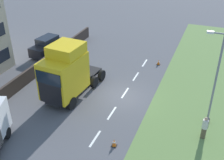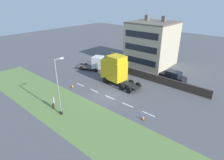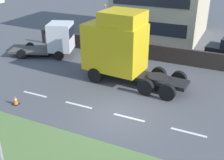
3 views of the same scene
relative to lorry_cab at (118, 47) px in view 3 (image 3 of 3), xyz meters
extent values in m
plane|color=#515156|center=(-4.24, -1.84, -2.41)|extent=(120.00, 120.00, 0.00)
cube|color=white|center=(-4.24, -5.74, -2.41)|extent=(0.16, 1.80, 0.00)
cube|color=white|center=(-4.24, -2.54, -2.41)|extent=(0.16, 1.80, 0.00)
cube|color=white|center=(-4.24, 0.66, -2.41)|extent=(0.16, 1.80, 0.00)
cube|color=white|center=(-4.24, 3.86, -2.41)|extent=(0.16, 1.80, 0.00)
cube|color=#382D28|center=(4.76, -1.84, -1.76)|extent=(0.25, 24.00, 1.30)
cube|color=#1E232D|center=(8.22, 0.63, -0.71)|extent=(0.08, 7.13, 1.19)
cube|color=#1E232D|center=(8.22, 0.63, 1.84)|extent=(0.08, 7.13, 1.19)
cube|color=black|center=(-0.11, -1.31, -1.75)|extent=(1.92, 7.15, 0.24)
cube|color=gold|center=(0.02, 0.27, -0.07)|extent=(2.76, 4.07, 3.12)
cube|color=black|center=(0.18, 2.24, -0.75)|extent=(2.09, 0.23, 1.75)
cube|color=black|center=(0.18, 2.24, 0.62)|extent=(2.21, 0.24, 1.00)
cube|color=gold|center=(-0.03, -0.31, 1.94)|extent=(2.53, 2.71, 0.90)
sphere|color=orange|center=(0.79, 1.38, 2.46)|extent=(0.14, 0.14, 0.14)
cylinder|color=black|center=(-0.24, -2.90, -1.57)|extent=(1.46, 1.46, 0.12)
cylinder|color=black|center=(-1.03, 1.25, -1.89)|extent=(0.40, 1.06, 1.04)
cylinder|color=black|center=(1.22, 1.06, -1.89)|extent=(0.40, 1.06, 1.04)
cylinder|color=black|center=(-1.33, -2.45, -1.89)|extent=(0.40, 1.06, 1.04)
cylinder|color=black|center=(0.92, -2.64, -1.89)|extent=(0.40, 1.06, 1.04)
cylinder|color=black|center=(-1.45, -3.86, -1.89)|extent=(0.40, 1.06, 1.04)
cylinder|color=black|center=(0.80, -4.04, -1.89)|extent=(0.40, 1.06, 1.04)
cube|color=silver|center=(2.33, 6.27, -0.70)|extent=(2.54, 2.42, 2.27)
cube|color=black|center=(2.64, 5.38, -0.24)|extent=(1.70, 0.64, 0.82)
cube|color=#4C4742|center=(1.45, 8.75, -1.92)|extent=(3.07, 3.91, 0.18)
cube|color=#4C4742|center=(2.00, 7.18, -1.04)|extent=(1.95, 0.78, 1.59)
cylinder|color=black|center=(3.21, 6.58, -2.01)|extent=(0.49, 0.83, 0.80)
cylinder|color=black|center=(1.44, 5.95, -2.01)|extent=(0.49, 0.83, 0.80)
cylinder|color=black|center=(2.15, 9.56, -2.01)|extent=(0.49, 0.83, 0.80)
cylinder|color=black|center=(0.39, 8.93, -2.01)|extent=(0.49, 0.83, 0.80)
cylinder|color=black|center=(5.81, -5.61, -2.09)|extent=(0.27, 0.66, 0.64)
cylinder|color=black|center=(7.51, -5.81, -2.09)|extent=(0.27, 0.66, 0.64)
cube|color=black|center=(-5.73, 4.05, -2.40)|extent=(0.36, 0.36, 0.03)
cone|color=orange|center=(-5.73, 4.05, -2.11)|extent=(0.28, 0.28, 0.55)
cylinder|color=white|center=(-5.73, 4.05, -2.08)|extent=(0.17, 0.17, 0.07)
camera|label=1|loc=(-10.75, 17.31, 10.74)|focal=45.00mm
camera|label=2|loc=(-21.91, -18.20, 10.87)|focal=30.00mm
camera|label=3|loc=(-16.35, -7.20, 5.88)|focal=45.00mm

